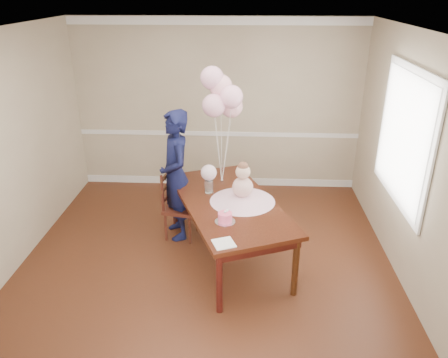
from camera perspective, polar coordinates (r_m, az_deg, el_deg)
floor at (r=5.29m, az=-2.50°, el=-12.00°), size 4.50×5.00×0.00m
ceiling at (r=4.30m, az=-3.17°, el=18.55°), size 4.50×5.00×0.02m
wall_back at (r=6.99m, az=-0.82°, el=9.46°), size 4.50×0.02×2.70m
wall_front at (r=2.52m, az=-8.58°, el=-20.46°), size 4.50×0.02×2.70m
wall_right at (r=4.95m, az=24.13°, el=1.02°), size 0.02×5.00×2.70m
chair_rail_trim at (r=7.11m, az=-0.80°, el=5.93°), size 4.50×0.02×0.07m
crown_molding at (r=6.78m, az=-0.89°, el=19.98°), size 4.50×0.02×0.12m
baseboard_trim at (r=7.41m, az=-0.77°, el=-0.25°), size 4.50×0.02×0.12m
window_frame at (r=5.31m, az=22.50°, el=5.12°), size 0.02×1.66×1.56m
window_blinds at (r=5.31m, az=22.32°, el=5.13°), size 0.01×1.50×1.40m
dining_table_top at (r=5.19m, az=0.63°, el=-3.15°), size 1.70×2.27×0.05m
table_apron at (r=5.22m, az=0.63°, el=-3.89°), size 1.57×2.14×0.10m
table_leg_fl at (r=4.52m, az=-0.61°, el=-13.43°), size 0.09×0.09×0.71m
table_leg_fr at (r=4.81m, az=9.32°, el=-11.27°), size 0.09×0.09×0.71m
table_leg_bl at (r=6.06m, az=-6.15°, el=-3.11°), size 0.09×0.09×0.71m
table_leg_br at (r=6.28m, az=1.47°, el=-1.98°), size 0.09×0.09×0.71m
baby_skirt at (r=5.16m, az=2.43°, el=-2.39°), size 1.00×1.00×0.10m
baby_torso at (r=5.10m, az=2.45°, el=-1.06°), size 0.24×0.24×0.24m
baby_head at (r=5.02m, az=2.49°, el=0.94°), size 0.17×0.17×0.17m
baby_hair at (r=5.00m, az=2.50°, el=1.59°), size 0.12×0.12×0.12m
cake_platter at (r=4.73m, az=0.14°, el=-5.59°), size 0.29×0.29×0.01m
birthday_cake at (r=4.71m, az=0.14°, el=-5.01°), size 0.20×0.20×0.10m
cake_flower_a at (r=4.68m, az=0.14°, el=-4.30°), size 0.03×0.03×0.03m
cake_flower_b at (r=4.70m, az=0.41°, el=-4.13°), size 0.03×0.03×0.03m
rose_vase_near at (r=5.36m, az=-1.99°, el=-0.96°), size 0.13×0.13×0.16m
roses_near at (r=5.29m, az=-2.01°, el=0.84°), size 0.19×0.19×0.19m
napkin at (r=4.36m, az=-0.03°, el=-8.40°), size 0.26×0.26×0.01m
balloon_weight at (r=5.68m, az=-0.27°, el=-0.24°), size 0.05×0.05×0.02m
balloon_a at (r=5.32m, az=-1.34°, el=9.58°), size 0.29×0.29×0.29m
balloon_b at (r=5.31m, az=0.95°, el=10.69°), size 0.29×0.29×0.29m
balloon_c at (r=5.40m, az=-0.43°, el=12.03°), size 0.29×0.29×0.29m
balloon_d at (r=5.37m, az=-1.56°, el=13.06°), size 0.29×0.29×0.29m
balloon_e at (r=5.48m, az=0.98°, el=9.48°), size 0.29×0.29×0.29m
balloon_ribbon_a at (r=5.50m, az=-0.78°, el=3.76°), size 0.09×0.04×0.85m
balloon_ribbon_b at (r=5.49m, az=0.31°, el=4.29°), size 0.12×0.01×0.95m
balloon_ribbon_c at (r=5.53m, az=-0.34°, el=4.99°), size 0.02×0.10×1.06m
balloon_ribbon_d at (r=5.51m, az=-0.88°, el=5.47°), size 0.12×0.07×1.15m
balloon_ribbon_e at (r=5.59m, az=0.34°, el=3.80°), size 0.11×0.12×0.79m
dining_chair_seat at (r=5.79m, az=-5.63°, el=-3.81°), size 0.47×0.47×0.05m
chair_leg_fl at (r=5.81m, az=-7.61°, el=-6.24°), size 0.04×0.04×0.39m
chair_leg_fr at (r=5.72m, az=-4.49°, el=-6.66°), size 0.04×0.04×0.39m
chair_leg_bl at (r=6.08m, az=-6.54°, el=-4.73°), size 0.04×0.04×0.39m
chair_leg_br at (r=5.99m, az=-3.54°, el=-5.10°), size 0.04×0.04×0.39m
chair_back_post_l at (r=5.60m, az=-8.06°, el=-1.95°), size 0.04×0.04×0.51m
chair_back_post_r at (r=5.87m, az=-6.93°, el=-0.58°), size 0.04×0.04×0.51m
chair_slat_low at (r=5.78m, az=-7.42°, el=-2.24°), size 0.09×0.37×0.05m
chair_slat_mid at (r=5.72m, az=-7.50°, el=-0.92°), size 0.09×0.37×0.05m
chair_slat_top at (r=5.66m, az=-7.57°, el=0.43°), size 0.09×0.37×0.05m
woman at (r=5.64m, az=-6.31°, el=0.43°), size 0.62×0.74×1.73m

